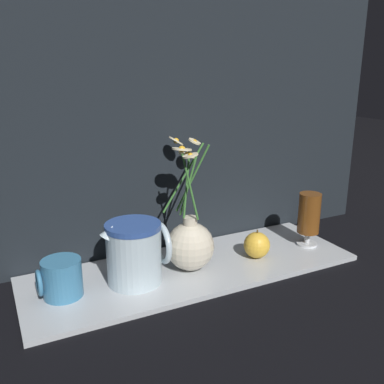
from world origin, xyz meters
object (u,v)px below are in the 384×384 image
(yellow_mug, at_px, (61,278))
(tea_glass, at_px, (309,215))
(ceramic_pitcher, at_px, (135,250))
(orange_fruit, at_px, (257,245))
(vase_with_flowers, at_px, (190,243))

(yellow_mug, xyz_separation_m, tea_glass, (0.67, -0.02, 0.05))
(tea_glass, bearing_deg, ceramic_pitcher, 178.51)
(ceramic_pitcher, relative_size, orange_fruit, 2.02)
(vase_with_flowers, distance_m, ceramic_pitcher, 0.14)
(yellow_mug, distance_m, tea_glass, 0.67)
(ceramic_pitcher, height_order, orange_fruit, ceramic_pitcher)
(tea_glass, relative_size, orange_fruit, 1.95)
(vase_with_flowers, height_order, ceramic_pitcher, vase_with_flowers)
(yellow_mug, height_order, tea_glass, tea_glass)
(yellow_mug, xyz_separation_m, ceramic_pitcher, (0.17, -0.01, 0.04))
(yellow_mug, distance_m, ceramic_pitcher, 0.17)
(vase_with_flowers, relative_size, tea_glass, 2.10)
(yellow_mug, bearing_deg, vase_with_flowers, -1.01)
(ceramic_pitcher, distance_m, orange_fruit, 0.33)
(yellow_mug, relative_size, tea_glass, 0.64)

